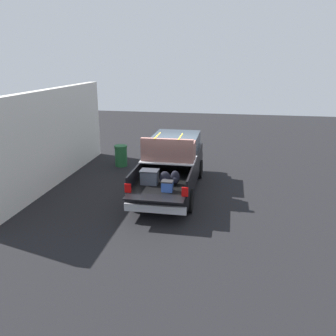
% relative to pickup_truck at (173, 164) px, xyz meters
% --- Properties ---
extents(ground_plane, '(40.00, 40.00, 0.00)m').
position_rel_pickup_truck_xyz_m(ground_plane, '(-0.37, -0.00, -0.97)').
color(ground_plane, black).
extents(pickup_truck, '(6.05, 2.06, 2.23)m').
position_rel_pickup_truck_xyz_m(pickup_truck, '(0.00, 0.00, 0.00)').
color(pickup_truck, black).
rests_on(pickup_truck, ground_plane).
extents(building_facade, '(9.13, 0.36, 3.71)m').
position_rel_pickup_truck_xyz_m(building_facade, '(-0.25, 4.76, 0.88)').
color(building_facade, silver).
rests_on(building_facade, ground_plane).
extents(trash_can, '(0.60, 0.60, 0.98)m').
position_rel_pickup_truck_xyz_m(trash_can, '(2.41, 2.84, -0.48)').
color(trash_can, '#1E592D').
rests_on(trash_can, ground_plane).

